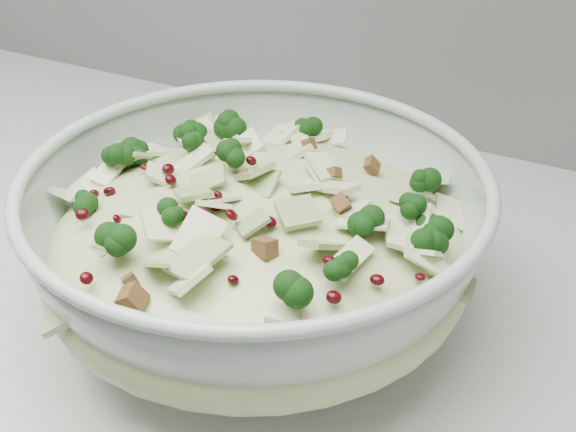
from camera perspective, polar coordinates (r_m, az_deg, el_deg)
The scene contains 2 objects.
mixing_bowl at distance 0.61m, azimuth -2.23°, elevation -2.41°, with size 0.38×0.38×0.14m.
salad at distance 0.59m, azimuth -2.28°, elevation -0.63°, with size 0.32×0.32×0.14m.
Camera 1 is at (0.21, 1.17, 1.32)m, focal length 50.00 mm.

